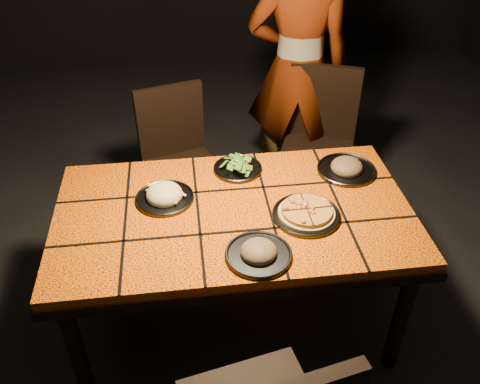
{
  "coord_description": "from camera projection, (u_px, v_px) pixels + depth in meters",
  "views": [
    {
      "loc": [
        -0.2,
        -1.77,
        2.18
      ],
      "look_at": [
        0.03,
        0.04,
        0.82
      ],
      "focal_mm": 38.0,
      "sensor_mm": 36.0,
      "label": 1
    }
  ],
  "objects": [
    {
      "name": "room_shell",
      "position": [
        232.0,
        48.0,
        1.83
      ],
      "size": [
        6.04,
        7.04,
        3.08
      ],
      "color": "black",
      "rests_on": "ground"
    },
    {
      "name": "dining_table",
      "position": [
        234.0,
        223.0,
        2.33
      ],
      "size": [
        1.62,
        0.92,
        0.75
      ],
      "color": "#FC6507",
      "rests_on": "ground"
    },
    {
      "name": "chair_far_left",
      "position": [
        177.0,
        152.0,
        3.1
      ],
      "size": [
        0.51,
        0.51,
        0.91
      ],
      "rotation": [
        0.0,
        0.0,
        0.28
      ],
      "color": "black",
      "rests_on": "ground"
    },
    {
      "name": "chair_far_right",
      "position": [
        319.0,
        134.0,
        3.2
      ],
      "size": [
        0.56,
        0.56,
        0.97
      ],
      "rotation": [
        0.0,
        0.0,
        -0.37
      ],
      "color": "black",
      "rests_on": "ground"
    },
    {
      "name": "diner",
      "position": [
        298.0,
        70.0,
        3.19
      ],
      "size": [
        0.72,
        0.54,
        1.77
      ],
      "primitive_type": "imported",
      "rotation": [
        0.0,
        0.0,
        2.95
      ],
      "color": "brown",
      "rests_on": "ground"
    },
    {
      "name": "plate_pizza",
      "position": [
        306.0,
        213.0,
        2.23
      ],
      "size": [
        0.3,
        0.3,
        0.04
      ],
      "color": "#38383D",
      "rests_on": "dining_table"
    },
    {
      "name": "plate_pasta",
      "position": [
        165.0,
        196.0,
        2.33
      ],
      "size": [
        0.27,
        0.27,
        0.09
      ],
      "color": "#38383D",
      "rests_on": "dining_table"
    },
    {
      "name": "plate_salad",
      "position": [
        238.0,
        166.0,
        2.52
      ],
      "size": [
        0.24,
        0.24,
        0.07
      ],
      "color": "#38383D",
      "rests_on": "dining_table"
    },
    {
      "name": "plate_mushroom_a",
      "position": [
        259.0,
        252.0,
        2.03
      ],
      "size": [
        0.27,
        0.27,
        0.09
      ],
      "color": "#38383D",
      "rests_on": "dining_table"
    },
    {
      "name": "plate_mushroom_b",
      "position": [
        347.0,
        167.0,
        2.51
      ],
      "size": [
        0.29,
        0.29,
        0.1
      ],
      "color": "#38383D",
      "rests_on": "dining_table"
    }
  ]
}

